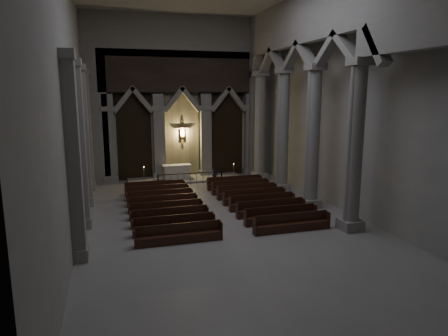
% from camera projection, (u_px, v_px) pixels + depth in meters
% --- Properties ---
extents(room, '(24.00, 24.10, 12.00)m').
position_uv_depth(room, '(226.00, 68.00, 18.62)').
color(room, gray).
rests_on(room, ground).
extents(sanctuary_wall, '(14.00, 0.77, 12.00)m').
position_uv_depth(sanctuary_wall, '(182.00, 91.00, 29.69)').
color(sanctuary_wall, gray).
rests_on(sanctuary_wall, ground).
extents(right_arcade, '(1.00, 24.00, 12.00)m').
position_uv_depth(right_arcade, '(317.00, 67.00, 21.35)').
color(right_arcade, gray).
rests_on(right_arcade, ground).
extents(left_pilasters, '(0.60, 13.00, 8.03)m').
position_uv_depth(left_pilasters, '(83.00, 143.00, 20.75)').
color(left_pilasters, gray).
rests_on(left_pilasters, ground).
extents(sanctuary_step, '(8.50, 2.60, 0.15)m').
position_uv_depth(sanctuary_step, '(186.00, 179.00, 30.02)').
color(sanctuary_step, gray).
rests_on(sanctuary_step, ground).
extents(altar, '(2.07, 0.83, 1.05)m').
position_uv_depth(altar, '(177.00, 172.00, 29.76)').
color(altar, beige).
rests_on(altar, sanctuary_step).
extents(altar_rail, '(4.66, 0.09, 0.91)m').
position_uv_depth(altar_rail, '(190.00, 177.00, 28.24)').
color(altar_rail, black).
rests_on(altar_rail, ground).
extents(candle_stand_left, '(0.22, 0.22, 1.33)m').
position_uv_depth(candle_stand_left, '(144.00, 180.00, 28.36)').
color(candle_stand_left, gold).
rests_on(candle_stand_left, ground).
extents(candle_stand_right, '(0.22, 0.22, 1.29)m').
position_uv_depth(candle_stand_right, '(234.00, 176.00, 29.79)').
color(candle_stand_right, gold).
rests_on(candle_stand_right, ground).
extents(pews, '(9.25, 9.33, 0.86)m').
position_uv_depth(pews, '(213.00, 205.00, 22.38)').
color(pews, black).
rests_on(pews, ground).
extents(worshipper, '(0.49, 0.34, 1.26)m').
position_uv_depth(worshipper, '(215.00, 179.00, 27.56)').
color(worshipper, black).
rests_on(worshipper, ground).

